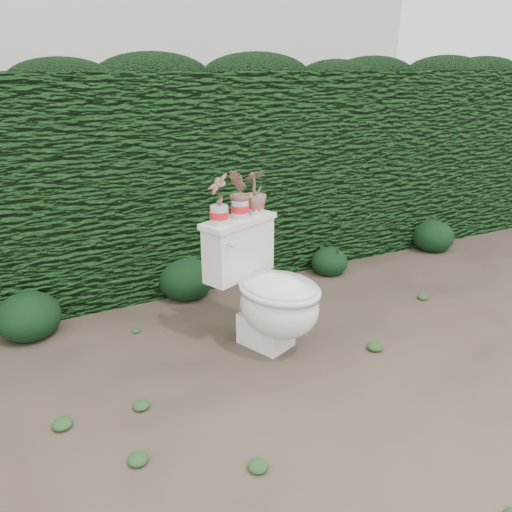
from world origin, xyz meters
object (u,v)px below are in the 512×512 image
toilet (269,293)px  potted_plant_left (219,201)px  potted_plant_right (255,193)px  potted_plant_center (240,195)px

toilet → potted_plant_left: bearing=123.9°
toilet → potted_plant_right: potted_plant_right is taller
toilet → potted_plant_right: size_ratio=3.11×
toilet → potted_plant_right: bearing=57.8°
toilet → potted_plant_center: potted_plant_center is taller
potted_plant_left → potted_plant_right: potted_plant_left is taller
potted_plant_right → toilet: bearing=68.5°
potted_plant_right → potted_plant_center: bearing=10.6°
toilet → potted_plant_right: (0.05, 0.28, 0.55)m
potted_plant_left → potted_plant_center: (0.16, 0.07, 0.00)m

